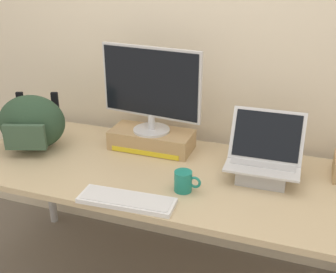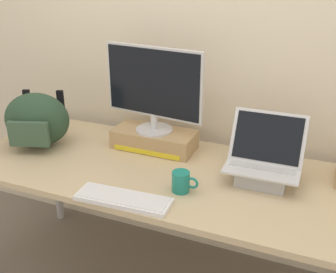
# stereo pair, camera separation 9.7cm
# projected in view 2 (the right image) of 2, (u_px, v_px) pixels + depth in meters

# --- Properties ---
(back_wall) EXTENTS (7.00, 0.10, 2.60)m
(back_wall) POSITION_uv_depth(u_px,v_px,m) (204.00, 36.00, 2.20)
(back_wall) COLOR beige
(back_wall) RESTS_ON ground
(desk) EXTENTS (2.03, 0.78, 0.74)m
(desk) POSITION_uv_depth(u_px,v_px,m) (168.00, 182.00, 2.04)
(desk) COLOR tan
(desk) RESTS_ON ground
(toner_box_yellow) EXTENTS (0.44, 0.21, 0.10)m
(toner_box_yellow) POSITION_uv_depth(u_px,v_px,m) (154.00, 139.00, 2.23)
(toner_box_yellow) COLOR tan
(toner_box_yellow) RESTS_ON desk
(desktop_monitor) EXTENTS (0.55, 0.19, 0.45)m
(desktop_monitor) POSITION_uv_depth(u_px,v_px,m) (153.00, 88.00, 2.11)
(desktop_monitor) COLOR silver
(desktop_monitor) RESTS_ON toner_box_yellow
(open_laptop) EXTENTS (0.34, 0.26, 0.30)m
(open_laptop) POSITION_uv_depth(u_px,v_px,m) (263.00, 167.00, 1.90)
(open_laptop) COLOR #ADADB2
(open_laptop) RESTS_ON desk
(external_keyboard) EXTENTS (0.42, 0.15, 0.02)m
(external_keyboard) POSITION_uv_depth(u_px,v_px,m) (123.00, 199.00, 1.76)
(external_keyboard) COLOR white
(external_keyboard) RESTS_ON desk
(messenger_backpack) EXTENTS (0.40, 0.33, 0.29)m
(messenger_backpack) POSITION_uv_depth(u_px,v_px,m) (37.00, 120.00, 2.23)
(messenger_backpack) COLOR #28422D
(messenger_backpack) RESTS_ON desk
(coffee_mug) EXTENTS (0.12, 0.08, 0.09)m
(coffee_mug) POSITION_uv_depth(u_px,v_px,m) (181.00, 182.00, 1.82)
(coffee_mug) COLOR #1E7F70
(coffee_mug) RESTS_ON desk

